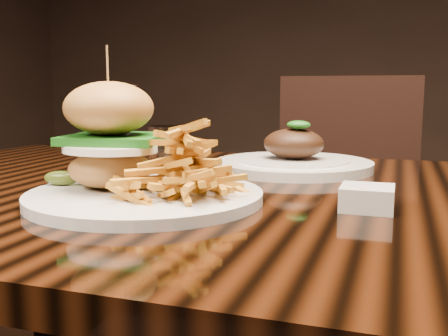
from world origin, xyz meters
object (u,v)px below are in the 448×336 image
(far_dish, at_px, (293,160))
(chair_far, at_px, (342,205))
(wine_glass, at_px, (122,109))
(burger_plate, at_px, (143,159))
(dining_table, at_px, (272,239))

(far_dish, relative_size, chair_far, 0.33)
(wine_glass, bearing_deg, burger_plate, -54.55)
(burger_plate, bearing_deg, wine_glass, 129.87)
(wine_glass, bearing_deg, chair_far, 67.71)
(dining_table, xyz_separation_m, far_dish, (-0.01, 0.23, 0.10))
(burger_plate, distance_m, wine_glass, 0.27)
(dining_table, xyz_separation_m, burger_plate, (-0.16, -0.13, 0.14))
(chair_far, bearing_deg, far_dish, -92.96)
(dining_table, distance_m, far_dish, 0.25)
(far_dish, height_order, chair_far, chair_far)
(wine_glass, height_order, far_dish, wine_glass)
(wine_glass, distance_m, far_dish, 0.35)
(dining_table, xyz_separation_m, chair_far, (0.02, 0.89, -0.13))
(far_dish, bearing_deg, wine_glass, -154.36)
(burger_plate, height_order, far_dish, burger_plate)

